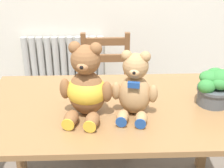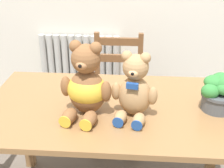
% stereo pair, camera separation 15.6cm
% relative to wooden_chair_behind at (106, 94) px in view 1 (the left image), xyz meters
% --- Properties ---
extents(radiator, '(0.75, 0.10, 0.77)m').
position_rel_wooden_chair_behind_xyz_m(radiator, '(-0.38, 0.47, -0.09)').
color(radiator, beige).
rests_on(radiator, ground_plane).
extents(dining_table, '(1.44, 0.83, 0.76)m').
position_rel_wooden_chair_behind_xyz_m(dining_table, '(0.03, -0.74, 0.21)').
color(dining_table, olive).
rests_on(dining_table, ground_plane).
extents(wooden_chair_behind, '(0.39, 0.42, 0.90)m').
position_rel_wooden_chair_behind_xyz_m(wooden_chair_behind, '(0.00, 0.00, 0.00)').
color(wooden_chair_behind, brown).
rests_on(wooden_chair_behind, ground_plane).
extents(teddy_bear_left, '(0.27, 0.30, 0.39)m').
position_rel_wooden_chair_behind_xyz_m(teddy_bear_left, '(-0.11, -0.83, 0.47)').
color(teddy_bear_left, brown).
rests_on(teddy_bear_left, dining_table).
extents(teddy_bear_right, '(0.24, 0.26, 0.34)m').
position_rel_wooden_chair_behind_xyz_m(teddy_bear_right, '(0.13, -0.83, 0.46)').
color(teddy_bear_right, tan).
rests_on(teddy_bear_right, dining_table).
extents(potted_plant, '(0.21, 0.18, 0.20)m').
position_rel_wooden_chair_behind_xyz_m(potted_plant, '(0.58, -0.74, 0.42)').
color(potted_plant, '#4C5156').
rests_on(potted_plant, dining_table).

